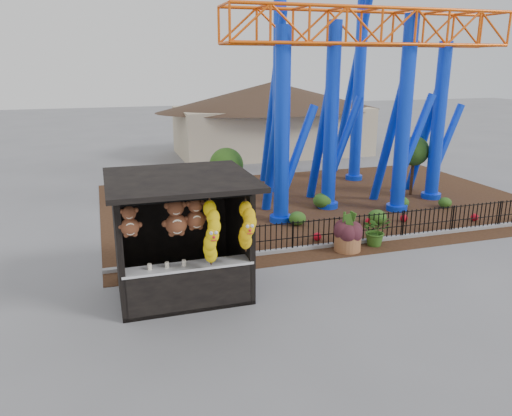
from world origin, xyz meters
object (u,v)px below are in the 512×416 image
object	(u,v)px
terracotta_planter	(348,243)
prize_booth	(183,239)
potted_plant	(376,230)
roller_coaster	(348,45)

from	to	relation	value
terracotta_planter	prize_booth	bearing A→B (deg)	-163.26
prize_booth	terracotta_planter	world-z (taller)	prize_booth
prize_booth	potted_plant	xyz separation A→B (m)	(6.56, 1.80, -1.02)
prize_booth	roller_coaster	xyz separation A→B (m)	(8.10, 7.33, 4.90)
roller_coaster	terracotta_planter	xyz separation A→B (m)	(-2.63, -5.69, -6.17)
prize_booth	terracotta_planter	xyz separation A→B (m)	(5.47, 1.64, -1.27)
roller_coaster	terracotta_planter	size ratio (longest dim) A/B	13.03
terracotta_planter	potted_plant	distance (m)	1.13
prize_booth	terracotta_planter	size ratio (longest dim) A/B	4.14
prize_booth	potted_plant	distance (m)	6.88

